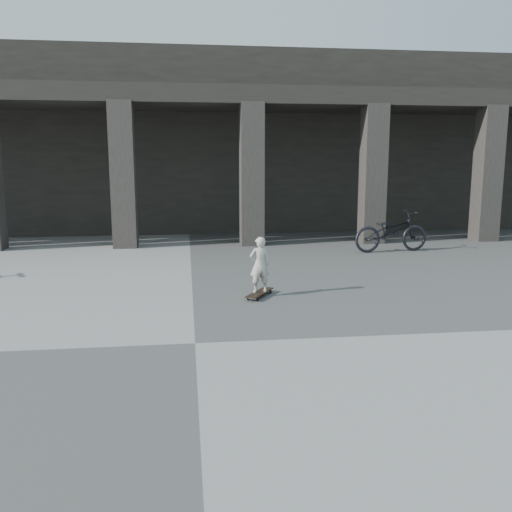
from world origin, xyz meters
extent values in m
plane|color=#4C4C4A|center=(0.00, 0.00, 0.00)|extent=(90.00, 90.00, 0.00)
cube|color=black|center=(0.00, 14.00, 3.00)|extent=(28.00, 6.00, 6.00)
cube|color=black|center=(0.00, 9.60, 4.20)|extent=(28.00, 2.80, 0.50)
cube|color=#2B2824|center=(-1.79, 8.50, 2.00)|extent=(0.65, 0.65, 4.00)
cube|color=#2B2824|center=(1.79, 8.50, 2.00)|extent=(0.65, 0.65, 4.00)
cube|color=#2B2824|center=(5.36, 8.50, 2.00)|extent=(0.65, 0.65, 4.00)
cube|color=#2B2824|center=(8.93, 8.50, 2.00)|extent=(0.65, 0.65, 4.00)
cube|color=black|center=(1.18, 2.38, 0.08)|extent=(0.60, 0.83, 0.02)
cube|color=#B2B2B7|center=(1.34, 2.64, 0.04)|extent=(0.18, 0.13, 0.03)
cube|color=#B2B2B7|center=(1.03, 2.13, 0.04)|extent=(0.18, 0.13, 0.03)
cylinder|color=black|center=(1.26, 2.68, 0.03)|extent=(0.06, 0.07, 0.06)
cylinder|color=black|center=(1.41, 2.59, 0.03)|extent=(0.06, 0.07, 0.06)
cylinder|color=black|center=(0.96, 2.17, 0.03)|extent=(0.06, 0.07, 0.06)
cylinder|color=black|center=(1.11, 2.08, 0.03)|extent=(0.06, 0.07, 0.06)
imported|color=#BBB9A8|center=(1.18, 2.38, 0.58)|extent=(0.40, 0.30, 0.99)
imported|color=black|center=(5.32, 6.81, 0.54)|extent=(2.12, 0.93, 1.08)
camera|label=1|loc=(-0.07, -6.91, 2.37)|focal=38.00mm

